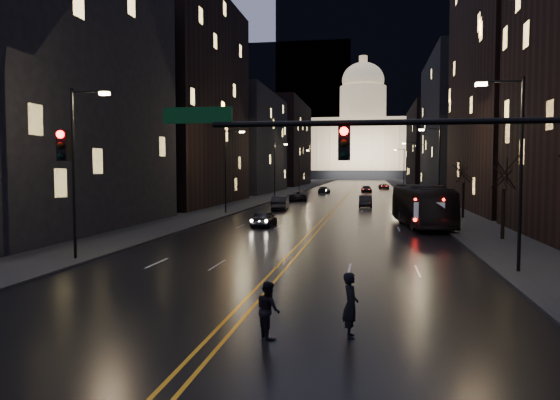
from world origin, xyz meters
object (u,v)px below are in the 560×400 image
at_px(traffic_signal, 428,160).
at_px(bus, 422,206).
at_px(receding_car_a, 365,201).
at_px(pedestrian_b, 268,310).
at_px(pedestrian_a, 351,305).
at_px(oncoming_car_b, 280,203).
at_px(oncoming_car_a, 264,219).

bearing_deg(traffic_signal, bus, 85.17).
bearing_deg(receding_car_a, bus, -78.42).
xyz_separation_m(bus, pedestrian_b, (-7.08, -31.75, -0.93)).
distance_m(pedestrian_a, pedestrian_b, 2.36).
bearing_deg(oncoming_car_b, pedestrian_b, 94.58).
relative_size(oncoming_car_b, pedestrian_a, 2.61).
relative_size(oncoming_car_a, pedestrian_a, 2.15).
relative_size(bus, oncoming_car_b, 2.54).
height_order(receding_car_a, pedestrian_a, pedestrian_a).
relative_size(bus, pedestrian_a, 6.62).
bearing_deg(bus, pedestrian_b, -109.37).
bearing_deg(traffic_signal, pedestrian_a, -162.08).
height_order(oncoming_car_b, pedestrian_a, pedestrian_a).
relative_size(traffic_signal, pedestrian_b, 10.55).
height_order(bus, pedestrian_a, bus).
xyz_separation_m(traffic_signal, pedestrian_a, (-2.16, -0.70, -4.15)).
relative_size(oncoming_car_a, oncoming_car_b, 0.82).
xyz_separation_m(oncoming_car_b, receding_car_a, (9.76, 6.02, -0.06)).
bearing_deg(oncoming_car_a, traffic_signal, 112.74).
bearing_deg(pedestrian_a, receding_car_a, -7.56).
height_order(oncoming_car_a, receding_car_a, receding_car_a).
height_order(pedestrian_a, pedestrian_b, pedestrian_a).
bearing_deg(bus, pedestrian_a, -105.42).
bearing_deg(pedestrian_a, bus, -16.33).
bearing_deg(oncoming_car_a, oncoming_car_b, -82.29).
bearing_deg(oncoming_car_b, receding_car_a, -152.86).
distance_m(oncoming_car_a, receding_car_a, 25.48).
xyz_separation_m(oncoming_car_a, receding_car_a, (8.10, 24.16, 0.06)).
distance_m(bus, pedestrian_b, 32.54).
bearing_deg(receding_car_a, oncoming_car_a, -109.71).
bearing_deg(oncoming_car_b, oncoming_car_a, 90.74).
height_order(bus, receding_car_a, bus).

